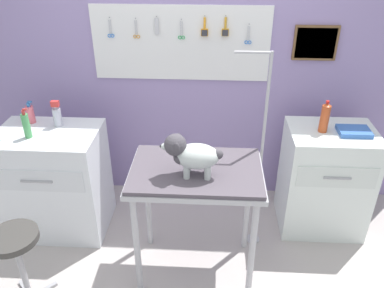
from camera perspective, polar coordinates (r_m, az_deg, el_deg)
The scene contains 12 objects.
rear_wall_panel at distance 3.41m, azimuth 0.29°, elevation 9.77°, with size 4.00×0.11×2.30m.
grooming_table at distance 2.64m, azimuth 0.60°, elevation -5.56°, with size 0.90×0.60×0.90m.
grooming_arm at distance 2.95m, azimuth 9.84°, elevation -2.96°, with size 0.30×0.11×1.61m.
dog at distance 2.44m, azimuth -0.19°, elevation -1.50°, with size 0.40×0.19×0.29m.
counter_left at distance 3.43m, azimuth -19.40°, elevation -5.18°, with size 0.80×0.58×0.91m.
cabinet_right at distance 3.44m, azimuth 18.84°, elevation -4.96°, with size 0.68×0.54×0.91m.
stool at distance 2.84m, azimuth -24.46°, elevation -13.79°, with size 0.32×0.32×0.60m.
conditioner_bottle at distance 3.24m, azimuth -19.19°, elevation 4.00°, with size 0.07×0.07×0.21m.
shampoo_bottle at distance 3.38m, azimuth -22.64°, elevation 4.09°, with size 0.06×0.06×0.19m.
detangler_spray at distance 3.13m, azimuth -23.14°, elevation 2.52°, with size 0.06×0.05×0.24m.
soda_bottle at distance 3.13m, azimuth 18.92°, elevation 3.70°, with size 0.07×0.07×0.26m.
supply_tray at distance 3.23m, azimuth 22.69°, elevation 1.73°, with size 0.24×0.18×0.04m.
Camera 1 is at (0.17, -1.92, 2.32)m, focal length 36.33 mm.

